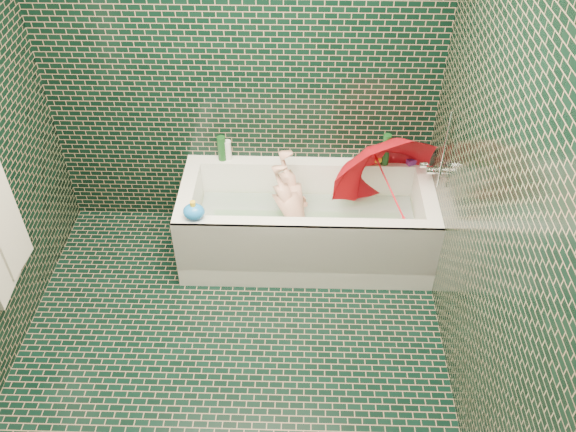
{
  "coord_description": "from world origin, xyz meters",
  "views": [
    {
      "loc": [
        0.41,
        -2.13,
        3.07
      ],
      "look_at": [
        0.33,
        0.82,
        0.49
      ],
      "focal_mm": 38.0,
      "sensor_mm": 36.0,
      "label": 1
    }
  ],
  "objects_px": {
    "bathtub": "(306,229)",
    "bath_toy": "(194,212)",
    "umbrella": "(390,188)",
    "child": "(296,216)",
    "rubber_duck": "(378,157)"
  },
  "relations": [
    {
      "from": "bathtub",
      "to": "child",
      "type": "xyz_separation_m",
      "value": [
        -0.08,
        0.03,
        0.1
      ]
    },
    {
      "from": "umbrella",
      "to": "bath_toy",
      "type": "relative_size",
      "value": 4.56
    },
    {
      "from": "bathtub",
      "to": "umbrella",
      "type": "distance_m",
      "value": 0.65
    },
    {
      "from": "bathtub",
      "to": "child",
      "type": "distance_m",
      "value": 0.13
    },
    {
      "from": "rubber_duck",
      "to": "bath_toy",
      "type": "bearing_deg",
      "value": -147.4
    },
    {
      "from": "bathtub",
      "to": "child",
      "type": "relative_size",
      "value": 1.84
    },
    {
      "from": "bath_toy",
      "to": "bathtub",
      "type": "bearing_deg",
      "value": 9.4
    },
    {
      "from": "umbrella",
      "to": "bath_toy",
      "type": "distance_m",
      "value": 1.29
    },
    {
      "from": "bathtub",
      "to": "bath_toy",
      "type": "distance_m",
      "value": 0.86
    },
    {
      "from": "bathtub",
      "to": "bath_toy",
      "type": "xyz_separation_m",
      "value": [
        -0.7,
        -0.29,
        0.4
      ]
    },
    {
      "from": "bathtub",
      "to": "umbrella",
      "type": "height_order",
      "value": "umbrella"
    },
    {
      "from": "child",
      "to": "rubber_duck",
      "type": "bearing_deg",
      "value": 134.59
    },
    {
      "from": "umbrella",
      "to": "bath_toy",
      "type": "bearing_deg",
      "value": 175.46
    },
    {
      "from": "bathtub",
      "to": "bath_toy",
      "type": "relative_size",
      "value": 10.73
    },
    {
      "from": "bathtub",
      "to": "rubber_duck",
      "type": "bearing_deg",
      "value": 34.45
    }
  ]
}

